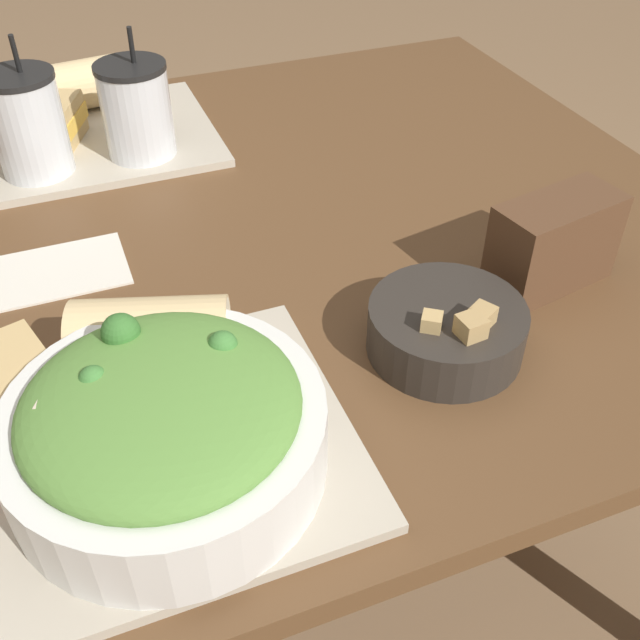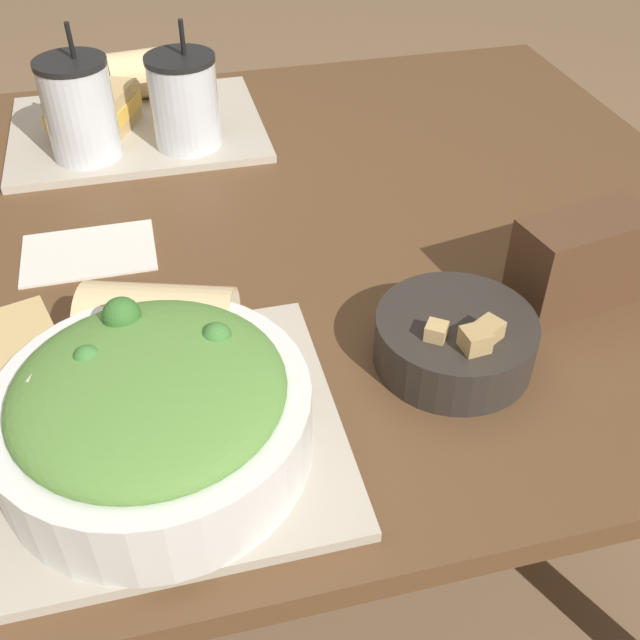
{
  "view_description": "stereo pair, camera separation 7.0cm",
  "coord_description": "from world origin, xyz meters",
  "views": [
    {
      "loc": [
        -0.1,
        -0.81,
        1.25
      ],
      "look_at": [
        0.1,
        -0.31,
        0.8
      ],
      "focal_mm": 42.0,
      "sensor_mm": 36.0,
      "label": 1
    },
    {
      "loc": [
        -0.03,
        -0.83,
        1.25
      ],
      "look_at": [
        0.1,
        -0.31,
        0.8
      ],
      "focal_mm": 42.0,
      "sensor_mm": 36.0,
      "label": 2
    }
  ],
  "objects": [
    {
      "name": "baguette_far",
      "position": [
        -0.01,
        0.43,
        0.77
      ],
      "size": [
        0.14,
        0.09,
        0.08
      ],
      "rotation": [
        0.0,
        0.0,
        1.7
      ],
      "color": "#DBBC84",
      "rests_on": "tray_far"
    },
    {
      "name": "napkin_folded",
      "position": [
        -0.13,
        -0.01,
        0.72
      ],
      "size": [
        0.16,
        0.11,
        0.0
      ],
      "color": "silver",
      "rests_on": "dining_table"
    },
    {
      "name": "chip_bag",
      "position": [
        0.42,
        -0.24,
        0.77
      ],
      "size": [
        0.16,
        0.1,
        0.11
      ],
      "rotation": [
        0.0,
        0.0,
        0.18
      ],
      "color": "brown",
      "rests_on": "dining_table"
    },
    {
      "name": "baguette_near",
      "position": [
        -0.05,
        -0.23,
        0.77
      ],
      "size": [
        0.17,
        0.12,
        0.08
      ],
      "rotation": [
        0.0,
        0.0,
        1.25
      ],
      "color": "#DBBC84",
      "rests_on": "tray_near"
    },
    {
      "name": "salad_bowl",
      "position": [
        -0.06,
        -0.36,
        0.78
      ],
      "size": [
        0.28,
        0.28,
        0.11
      ],
      "color": "white",
      "rests_on": "tray_near"
    },
    {
      "name": "drink_cup_red",
      "position": [
        0.03,
        0.24,
        0.79
      ],
      "size": [
        0.1,
        0.1,
        0.19
      ],
      "color": "silver",
      "rests_on": "tray_far"
    },
    {
      "name": "drink_cup_dark",
      "position": [
        -0.12,
        0.24,
        0.8
      ],
      "size": [
        0.1,
        0.1,
        0.19
      ],
      "color": "silver",
      "rests_on": "tray_far"
    },
    {
      "name": "tray_far",
      "position": [
        -0.05,
        0.32,
        0.72
      ],
      "size": [
        0.39,
        0.31,
        0.01
      ],
      "color": "#BCB29E",
      "rests_on": "dining_table"
    },
    {
      "name": "tray_near",
      "position": [
        -0.09,
        -0.34,
        0.72
      ],
      "size": [
        0.39,
        0.31,
        0.01
      ],
      "color": "#BCB29E",
      "rests_on": "dining_table"
    },
    {
      "name": "dining_table",
      "position": [
        0.0,
        0.0,
        0.64
      ],
      "size": [
        1.47,
        1.06,
        0.72
      ],
      "color": "brown",
      "rests_on": "ground_plane"
    },
    {
      "name": "ground_plane",
      "position": [
        0.0,
        0.0,
        0.0
      ],
      "size": [
        12.0,
        12.0,
        0.0
      ],
      "primitive_type": "plane",
      "color": "#846647"
    },
    {
      "name": "soup_bowl",
      "position": [
        0.24,
        -0.31,
        0.75
      ],
      "size": [
        0.17,
        0.17,
        0.08
      ],
      "color": "#2D2823",
      "rests_on": "dining_table"
    },
    {
      "name": "sandwich_far",
      "position": [
        -0.11,
        0.32,
        0.76
      ],
      "size": [
        0.15,
        0.15,
        0.06
      ],
      "rotation": [
        0.0,
        0.0,
        -0.42
      ],
      "color": "tan",
      "rests_on": "tray_far"
    }
  ]
}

